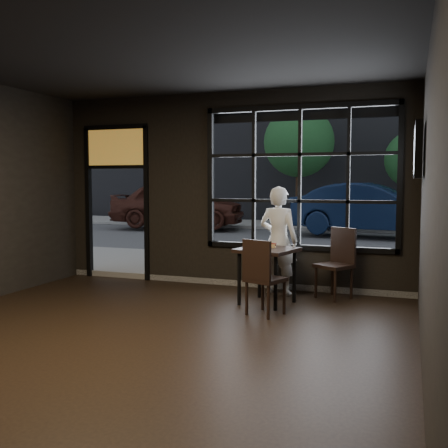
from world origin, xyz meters
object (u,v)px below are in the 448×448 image
at_px(cafe_table, 267,276).
at_px(navy_car, 371,209).
at_px(man, 278,240).
at_px(chair_near, 266,277).

bearing_deg(cafe_table, navy_car, 99.08).
distance_m(cafe_table, man, 0.83).
height_order(cafe_table, man, man).
bearing_deg(man, chair_near, 104.38).
bearing_deg(chair_near, cafe_table, -55.58).
xyz_separation_m(cafe_table, chair_near, (0.14, -0.60, 0.10)).
bearing_deg(navy_car, man, -178.48).
relative_size(cafe_table, chair_near, 0.80).
bearing_deg(chair_near, man, -62.22).
xyz_separation_m(chair_near, man, (-0.15, 1.31, 0.33)).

